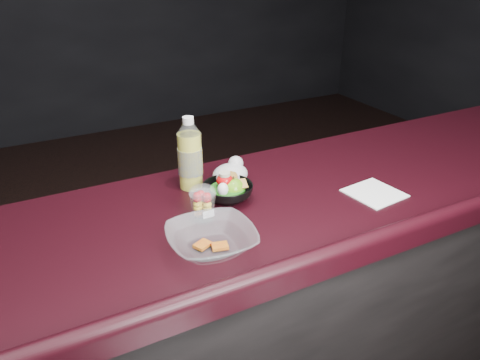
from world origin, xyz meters
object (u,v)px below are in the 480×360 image
green_apple (233,189)px  snack_bowl (227,191)px  fruit_cup (203,203)px  lemonade_bottle (190,159)px  takeout_bowl (212,240)px

green_apple → snack_bowl: bearing=163.2°
green_apple → snack_bowl: (-0.02, 0.01, -0.00)m
fruit_cup → green_apple: bearing=28.9°
fruit_cup → lemonade_bottle: bearing=76.8°
lemonade_bottle → green_apple: (0.09, -0.14, -0.07)m
fruit_cup → takeout_bowl: fruit_cup is taller
green_apple → lemonade_bottle: bearing=122.4°
lemonade_bottle → fruit_cup: 0.23m
green_apple → takeout_bowl: green_apple is taller
lemonade_bottle → takeout_bowl: size_ratio=0.96×
green_apple → takeout_bowl: size_ratio=0.30×
fruit_cup → snack_bowl: size_ratio=0.57×
lemonade_bottle → snack_bowl: 0.17m
fruit_cup → green_apple: size_ratio=1.47×
fruit_cup → green_apple: 0.16m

